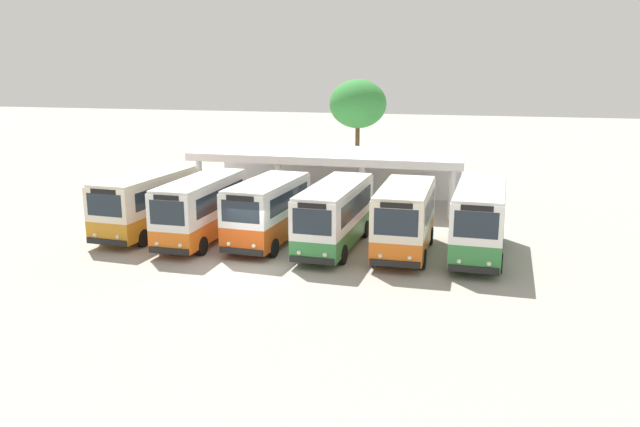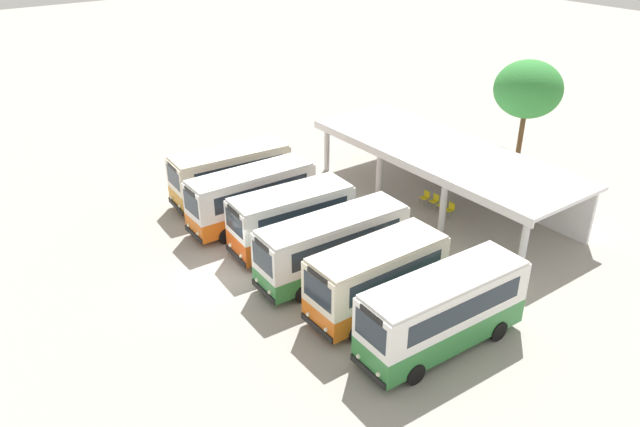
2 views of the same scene
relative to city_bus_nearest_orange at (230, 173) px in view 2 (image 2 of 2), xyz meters
The scene contains 13 objects.
ground_plane 8.73m from the city_bus_nearest_orange, 32.48° to the right, with size 180.00×180.00×0.00m, color #A39E93.
city_bus_nearest_orange is the anchor object (origin of this frame).
city_bus_second_in_row 3.46m from the city_bus_nearest_orange, ahead, with size 2.31×7.30×3.25m.
city_bus_middle_cream 6.83m from the city_bus_nearest_orange, ahead, with size 2.72×6.64×3.23m.
city_bus_fourth_amber 10.25m from the city_bus_nearest_orange, ahead, with size 2.49×7.82×3.19m.
city_bus_fifth_blue 13.67m from the city_bus_nearest_orange, ahead, with size 2.43×6.53×3.31m.
city_bus_far_end_green 17.08m from the city_bus_nearest_orange, ahead, with size 2.51×7.62×3.38m.
terminal_canopy 13.07m from the city_bus_nearest_orange, 54.65° to the left, with size 17.15×6.08×3.40m.
waiting_chair_end_by_column 11.73m from the city_bus_nearest_orange, 51.10° to the left, with size 0.45×0.45×0.86m.
waiting_chair_second_from_end 12.23m from the city_bus_nearest_orange, 48.97° to the left, with size 0.45×0.45×0.86m.
waiting_chair_middle_seat 12.67m from the city_bus_nearest_orange, 46.66° to the left, with size 0.45×0.45×0.86m.
waiting_chair_fourth_seat 13.08m from the city_bus_nearest_orange, 44.30° to the left, with size 0.45×0.45×0.86m.
roadside_tree_behind_canopy 18.74m from the city_bus_nearest_orange, 63.36° to the left, with size 4.13×4.13×7.79m.
Camera 2 is at (23.19, -11.04, 16.63)m, focal length 34.70 mm.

